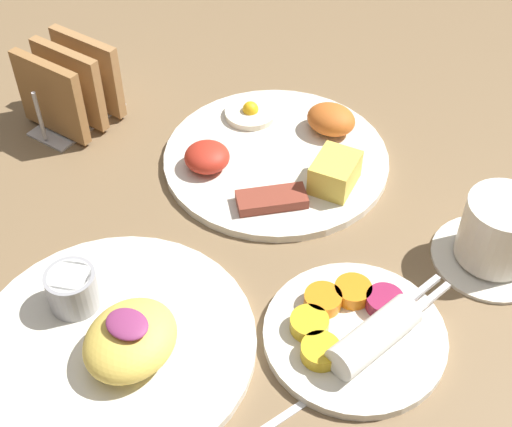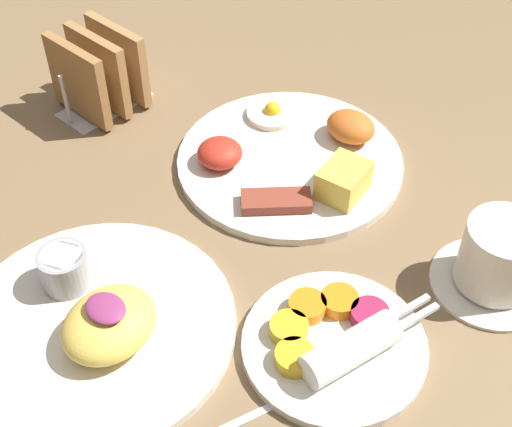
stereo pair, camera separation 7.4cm
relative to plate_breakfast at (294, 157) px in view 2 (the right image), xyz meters
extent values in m
plane|color=brown|center=(-0.03, -0.16, -0.01)|extent=(3.00, 3.00, 0.00)
cylinder|color=silver|center=(0.00, 0.00, -0.01)|extent=(0.26, 0.26, 0.01)
cube|color=#E5C64C|center=(0.08, -0.01, 0.02)|extent=(0.05, 0.06, 0.04)
ellipsoid|color=#C66023|center=(0.03, 0.07, 0.02)|extent=(0.06, 0.05, 0.03)
cylinder|color=#F4EACC|center=(-0.07, 0.04, 0.00)|extent=(0.06, 0.06, 0.01)
sphere|color=yellow|center=(-0.07, 0.04, 0.01)|extent=(0.02, 0.02, 0.02)
ellipsoid|color=red|center=(-0.06, -0.06, 0.01)|extent=(0.05, 0.05, 0.03)
cube|color=brown|center=(0.04, -0.07, 0.00)|extent=(0.08, 0.08, 0.01)
cylinder|color=silver|center=(0.19, -0.17, -0.01)|extent=(0.17, 0.17, 0.01)
cylinder|color=#99234C|center=(0.20, -0.13, 0.01)|extent=(0.04, 0.04, 0.01)
cylinder|color=orange|center=(0.17, -0.14, 0.01)|extent=(0.04, 0.04, 0.01)
cylinder|color=orange|center=(0.15, -0.16, 0.01)|extent=(0.04, 0.04, 0.01)
cylinder|color=gold|center=(0.16, -0.19, 0.01)|extent=(0.04, 0.04, 0.01)
cylinder|color=gold|center=(0.18, -0.21, 0.01)|extent=(0.04, 0.04, 0.01)
cylinder|color=white|center=(0.21, -0.18, 0.01)|extent=(0.06, 0.10, 0.03)
cube|color=silver|center=(0.23, -0.11, 0.01)|extent=(0.02, 0.05, 0.00)
cube|color=silver|center=(0.24, -0.11, 0.01)|extent=(0.02, 0.05, 0.00)
cylinder|color=silver|center=(0.01, -0.30, -0.01)|extent=(0.26, 0.26, 0.01)
ellipsoid|color=#EAC651|center=(0.04, -0.30, 0.02)|extent=(0.09, 0.10, 0.04)
ellipsoid|color=#8C3366|center=(0.04, -0.30, 0.04)|extent=(0.04, 0.03, 0.01)
cylinder|color=#99999E|center=(-0.04, -0.29, 0.02)|extent=(0.05, 0.05, 0.04)
cylinder|color=white|center=(-0.04, -0.29, 0.03)|extent=(0.04, 0.04, 0.01)
cube|color=#B7B7BC|center=(-0.26, -0.07, -0.01)|extent=(0.06, 0.12, 0.01)
cube|color=olive|center=(-0.26, -0.11, 0.04)|extent=(0.10, 0.01, 0.10)
cube|color=#9C6F41|center=(-0.26, -0.07, 0.04)|extent=(0.10, 0.01, 0.10)
cube|color=#A07244|center=(-0.26, -0.04, 0.04)|extent=(0.10, 0.01, 0.10)
cylinder|color=#B7B7BC|center=(-0.26, -0.13, 0.03)|extent=(0.01, 0.00, 0.07)
cylinder|color=#B7B7BC|center=(-0.26, -0.02, 0.03)|extent=(0.01, 0.01, 0.07)
cylinder|color=silver|center=(0.26, -0.01, -0.01)|extent=(0.12, 0.12, 0.01)
cylinder|color=silver|center=(0.26, -0.01, 0.03)|extent=(0.08, 0.08, 0.07)
cylinder|color=#381E0F|center=(0.26, -0.01, 0.06)|extent=(0.06, 0.06, 0.01)
cube|color=silver|center=(0.19, -0.26, -0.01)|extent=(0.05, 0.11, 0.00)
ellipsoid|color=silver|center=(0.21, -0.20, -0.01)|extent=(0.02, 0.02, 0.01)
camera|label=1|loc=(0.33, -0.55, 0.54)|focal=50.00mm
camera|label=2|loc=(0.39, -0.50, 0.54)|focal=50.00mm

